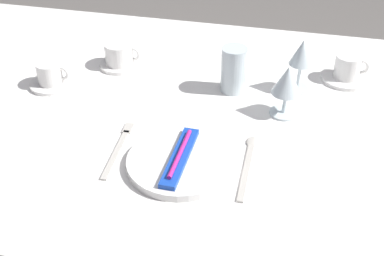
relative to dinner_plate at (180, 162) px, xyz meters
The scene contains 14 objects.
dining_table 0.25m from the dinner_plate, 98.39° to the left, with size 1.80×1.11×0.74m.
dinner_plate is the anchor object (origin of this frame).
toothbrush_package 0.02m from the dinner_plate, behind, with size 0.04×0.21×0.02m.
fork_outer 0.16m from the dinner_plate, 169.23° to the left, with size 0.03×0.22×0.00m.
spoon_soup 0.16m from the dinner_plate, 19.82° to the left, with size 0.03×0.23×0.01m.
saucer_left 0.50m from the dinner_plate, 124.95° to the left, with size 0.12×0.12×0.01m, color white.
coffee_cup_left 0.50m from the dinner_plate, 124.80° to the left, with size 0.11×0.09×0.06m.
saucer_right 0.60m from the dinner_plate, 52.37° to the left, with size 0.14×0.14×0.01m, color white.
coffee_cup_right 0.61m from the dinner_plate, 52.23° to the left, with size 0.10×0.07×0.07m.
saucer_far 0.51m from the dinner_plate, 149.19° to the left, with size 0.12×0.12×0.01m, color white.
coffee_cup_far 0.51m from the dinner_plate, 149.08° to the left, with size 0.09×0.07×0.06m.
wine_glass_centre 0.35m from the dinner_plate, 51.25° to the left, with size 0.08×0.08×0.14m.
wine_glass_left 0.47m from the dinner_plate, 58.74° to the left, with size 0.06×0.06×0.15m.
drink_tumbler 0.36m from the dinner_plate, 79.71° to the left, with size 0.07×0.07×0.13m.
Camera 1 is at (0.26, -1.07, 1.47)m, focal length 47.22 mm.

